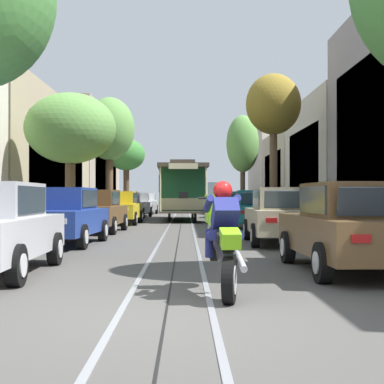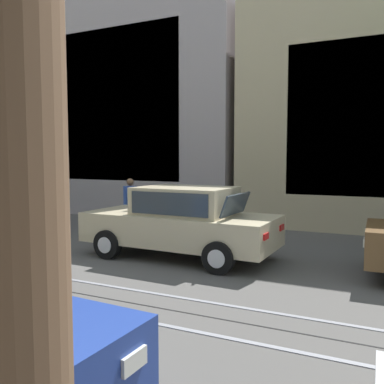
# 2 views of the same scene
# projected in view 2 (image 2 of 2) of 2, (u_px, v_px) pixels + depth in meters

# --- Properties ---
(parked_car_beige_second_right) EXTENTS (2.09, 4.40, 1.58)m
(parked_car_beige_second_right) POSITION_uv_depth(u_px,v_px,m) (181.00, 222.00, 9.20)
(parked_car_beige_second_right) COLOR #C1B28E
(parked_car_beige_second_right) RESTS_ON ground
(pedestrian_crossing_far) EXTENTS (0.55, 0.38, 1.60)m
(pedestrian_crossing_far) POSITION_uv_depth(u_px,v_px,m) (130.00, 201.00, 12.47)
(pedestrian_crossing_far) COLOR #4C4233
(pedestrian_crossing_far) RESTS_ON ground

